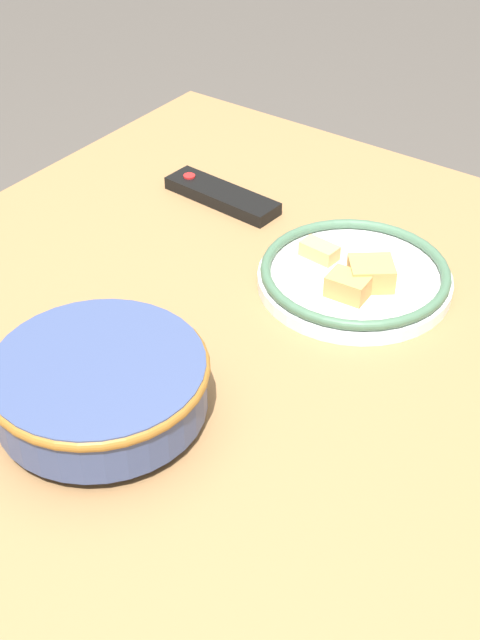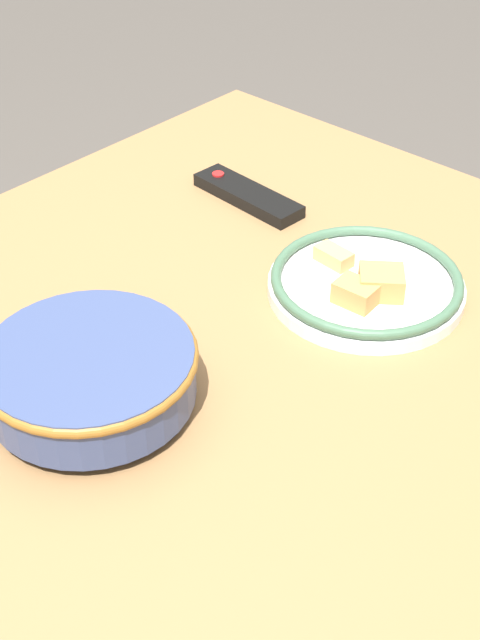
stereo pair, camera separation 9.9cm
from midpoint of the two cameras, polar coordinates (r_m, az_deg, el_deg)
name	(u,v)px [view 1 (the left image)]	position (r m, az deg, el deg)	size (l,w,h in m)	color
dining_table	(234,382)	(1.19, -2.79, -4.10)	(1.15, 1.05, 0.72)	olive
noodle_bowl	(100,385)	(1.02, -11.75, -4.17)	(0.25, 0.25, 0.08)	#384775
food_plate	(355,276)	(1.22, 5.05, 2.75)	(0.27, 0.27, 0.05)	white
tv_remote	(222,196)	(1.42, -3.20, 7.90)	(0.07, 0.20, 0.02)	black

